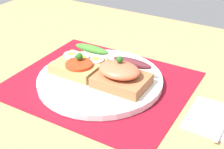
% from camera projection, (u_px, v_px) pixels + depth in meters
% --- Properties ---
extents(ground_plane, '(1.20, 0.90, 0.03)m').
position_uv_depth(ground_plane, '(100.00, 90.00, 0.71)').
color(ground_plane, tan).
extents(placemat, '(0.38, 0.32, 0.00)m').
position_uv_depth(placemat, '(100.00, 83.00, 0.70)').
color(placemat, maroon).
rests_on(placemat, ground_plane).
extents(plate, '(0.27, 0.27, 0.01)m').
position_uv_depth(plate, '(100.00, 80.00, 0.70)').
color(plate, white).
rests_on(plate, placemat).
extents(sandwich_egg_tomato, '(0.10, 0.11, 0.04)m').
position_uv_depth(sandwich_egg_tomato, '(82.00, 62.00, 0.72)').
color(sandwich_egg_tomato, '#A7844E').
rests_on(sandwich_egg_tomato, plate).
extents(sandwich_salmon, '(0.11, 0.10, 0.06)m').
position_uv_depth(sandwich_salmon, '(122.00, 75.00, 0.66)').
color(sandwich_salmon, '#A2663E').
rests_on(sandwich_salmon, plate).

